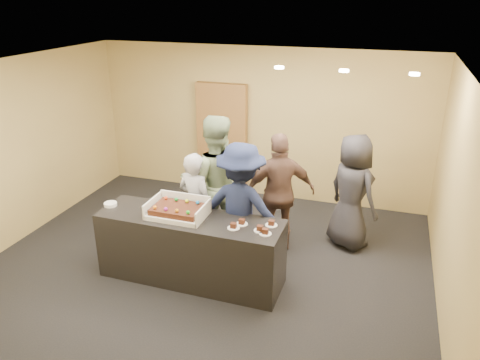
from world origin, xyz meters
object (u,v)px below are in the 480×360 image
Objects in this scene: cake_box at (179,212)px; person_server_grey at (196,205)px; person_sage_man at (214,183)px; storage_cabinet at (222,139)px; plate_stack at (110,204)px; person_dark_suit at (352,192)px; sheet_cake at (177,209)px; person_brown_extra at (279,193)px; serving_counter at (191,249)px; person_navy_man at (241,209)px.

person_server_grey reaches higher than cake_box.
cake_box is 0.47× the size of person_server_grey.
storage_cabinet is at bearing -95.87° from person_sage_man.
person_dark_suit reaches higher than plate_stack.
person_dark_suit is at bearing 37.60° from sheet_cake.
person_sage_man is at bearing 81.71° from cake_box.
person_server_grey is 0.87× the size of person_brown_extra.
person_brown_extra reaches higher than cake_box.
sheet_cake is 0.35× the size of person_brown_extra.
storage_cabinet is 2.93m from plate_stack.
person_brown_extra is at bearing 46.62° from cake_box.
person_sage_man is 2.00m from person_dark_suit.
person_sage_man reaches higher than person_server_grey.
sheet_cake reaches higher than serving_counter.
storage_cabinet is at bearing 11.23° from person_dark_suit.
plate_stack is at bearing -100.33° from storage_cabinet.
person_sage_man is at bearing -99.56° from person_server_grey.
person_dark_suit is (1.87, 1.56, 0.41)m from serving_counter.
cake_box is at bearing -80.88° from storage_cabinet.
serving_counter is at bearing -9.56° from cake_box.
sheet_cake is 0.99m from plate_stack.
plate_stack is 0.11× the size of person_server_grey.
serving_counter is at bearing 0.17° from plate_stack.
person_navy_man is 0.78m from person_brown_extra.
person_dark_suit is at bearing 176.19° from person_brown_extra.
person_brown_extra is (0.89, 1.14, 0.43)m from serving_counter.
sheet_cake is at bearing -90.98° from cake_box.
person_dark_suit is at bearing 37.13° from cake_box.
person_navy_man is at bearing 15.08° from plate_stack.
storage_cabinet reaches higher than serving_counter.
plate_stack is at bearing 17.07° from person_navy_man.
sheet_cake is 0.96m from person_sage_man.
person_dark_suit is (2.03, 1.54, -0.09)m from cake_box.
person_sage_man is (0.13, 0.95, -0.00)m from sheet_cake.
person_server_grey is 0.86× the size of person_navy_man.
storage_cabinet is at bearing -76.26° from person_brown_extra.
sheet_cake is 0.40× the size of person_server_grey.
sheet_cake is at bearing 34.73° from person_navy_man.
person_server_grey is at bearing -1.43° from person_brown_extra.
plate_stack is 2.34m from person_brown_extra.
storage_cabinet reaches higher than person_sage_man.
person_dark_suit reaches higher than sheet_cake.
serving_counter is 13.99× the size of plate_stack.
serving_counter is 0.83m from person_navy_man.
serving_counter is 1.20× the size of person_sage_man.
storage_cabinet is 1.19× the size of person_dark_suit.
cake_box is 0.98m from plate_stack.
plate_stack is (-0.98, -0.00, -0.08)m from sheet_cake.
person_brown_extra is at bearing -49.05° from storage_cabinet.
person_server_grey is 0.77× the size of person_sage_man.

